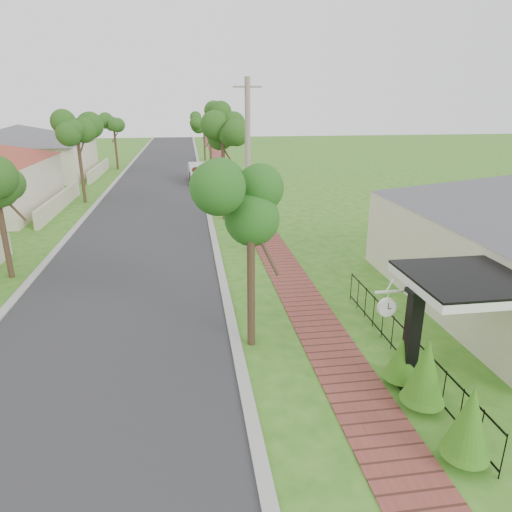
{
  "coord_description": "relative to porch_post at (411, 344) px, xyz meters",
  "views": [
    {
      "loc": [
        -0.44,
        -9.86,
        6.55
      ],
      "look_at": [
        1.71,
        4.79,
        1.5
      ],
      "focal_mm": 32.0,
      "sensor_mm": 36.0,
      "label": 1
    }
  ],
  "objects": [
    {
      "name": "parked_car_white",
      "position": [
        -4.15,
        30.56,
        -0.35
      ],
      "size": [
        1.91,
        4.76,
        1.54
      ],
      "primitive_type": "imported",
      "rotation": [
        0.0,
        0.0,
        0.06
      ],
      "color": "silver",
      "rests_on": "ground"
    },
    {
      "name": "utility_pole",
      "position": [
        -2.44,
        11.0,
        2.69
      ],
      "size": [
        1.2,
        0.24,
        7.5
      ],
      "color": "gray",
      "rests_on": "ground"
    },
    {
      "name": "parked_car_red",
      "position": [
        -4.15,
        29.56,
        -0.42
      ],
      "size": [
        1.77,
        4.16,
        1.4
      ],
      "primitive_type": "imported",
      "rotation": [
        0.0,
        0.0,
        0.03
      ],
      "color": "maroon",
      "rests_on": "ground"
    },
    {
      "name": "street_trees",
      "position": [
        -7.42,
        27.84,
        3.42
      ],
      "size": [
        10.7,
        37.65,
        5.89
      ],
      "color": "#382619",
      "rests_on": "ground"
    },
    {
      "name": "near_tree",
      "position": [
        -3.46,
        2.5,
        2.74
      ],
      "size": [
        1.89,
        1.89,
        4.85
      ],
      "color": "#382619",
      "rests_on": "ground"
    },
    {
      "name": "picket_fence",
      "position": [
        0.35,
        1.0,
        -0.59
      ],
      "size": [
        0.03,
        8.02,
        1.0
      ],
      "color": "black",
      "rests_on": "ground"
    },
    {
      "name": "station_clock",
      "position": [
        -0.5,
        0.4,
        0.83
      ],
      "size": [
        0.78,
        0.13,
        0.66
      ],
      "color": "white",
      "rests_on": "ground"
    },
    {
      "name": "kerb_left",
      "position": [
        -11.2,
        21.0,
        -1.12
      ],
      "size": [
        0.3,
        120.0,
        0.1
      ],
      "primitive_type": "cube",
      "color": "#9E9E99",
      "rests_on": "ground"
    },
    {
      "name": "ground",
      "position": [
        -4.55,
        1.0,
        -1.12
      ],
      "size": [
        160.0,
        160.0,
        0.0
      ],
      "primitive_type": "plane",
      "color": "#2F6919",
      "rests_on": "ground"
    },
    {
      "name": "sidewalk",
      "position": [
        -1.3,
        21.0,
        -1.12
      ],
      "size": [
        1.5,
        120.0,
        0.03
      ],
      "primitive_type": "cube",
      "color": "brown",
      "rests_on": "ground"
    },
    {
      "name": "porch_post",
      "position": [
        0.0,
        0.0,
        0.0
      ],
      "size": [
        0.48,
        0.48,
        2.52
      ],
      "color": "black",
      "rests_on": "ground"
    },
    {
      "name": "road",
      "position": [
        -7.55,
        21.0,
        -1.12
      ],
      "size": [
        7.0,
        120.0,
        0.02
      ],
      "primitive_type": "cube",
      "color": "#28282B",
      "rests_on": "ground"
    },
    {
      "name": "kerb_right",
      "position": [
        -3.9,
        21.0,
        -1.12
      ],
      "size": [
        0.3,
        120.0,
        0.1
      ],
      "primitive_type": "cube",
      "color": "#9E9E99",
      "rests_on": "ground"
    },
    {
      "name": "far_house_grey",
      "position": [
        -19.52,
        35.0,
        1.22
      ],
      "size": [
        15.56,
        15.56,
        4.6
      ],
      "color": "beige",
      "rests_on": "ground"
    },
    {
      "name": "hedge_row",
      "position": [
        -0.1,
        -1.17,
        -0.33
      ],
      "size": [
        0.85,
        3.45,
        1.82
      ],
      "color": "#286013",
      "rests_on": "ground"
    }
  ]
}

